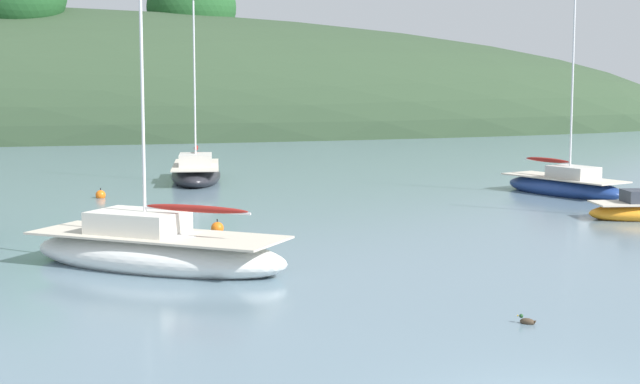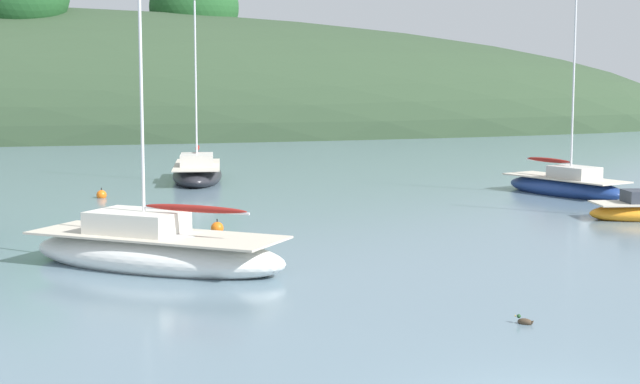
% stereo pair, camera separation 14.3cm
% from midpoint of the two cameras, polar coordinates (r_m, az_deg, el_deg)
% --- Properties ---
extents(sailboat_teal_outer, '(3.07, 7.35, 9.16)m').
position_cam_midpoint_polar(sailboat_teal_outer, '(49.93, -6.98, 1.09)').
color(sailboat_teal_outer, '#232328').
rests_on(sailboat_teal_outer, ground).
extents(sailboat_blue_center, '(8.05, 6.70, 9.63)m').
position_cam_midpoint_polar(sailboat_blue_center, '(28.14, -9.31, -3.36)').
color(sailboat_blue_center, white).
rests_on(sailboat_blue_center, ground).
extents(sailboat_red_portside, '(4.53, 6.72, 9.14)m').
position_cam_midpoint_polar(sailboat_red_portside, '(45.67, 14.02, 0.36)').
color(sailboat_red_portside, navy).
rests_on(sailboat_red_portside, ground).
extents(mooring_buoy_inner, '(0.44, 0.44, 0.54)m').
position_cam_midpoint_polar(mooring_buoy_inner, '(44.20, -12.35, -0.17)').
color(mooring_buoy_inner, orange).
rests_on(mooring_buoy_inner, ground).
extents(mooring_buoy_outer, '(0.44, 0.44, 0.54)m').
position_cam_midpoint_polar(mooring_buoy_outer, '(34.18, -5.81, -2.08)').
color(mooring_buoy_outer, orange).
rests_on(mooring_buoy_outer, ground).
extents(duck_straggler, '(0.37, 0.37, 0.24)m').
position_cam_midpoint_polar(duck_straggler, '(22.15, 11.86, -7.30)').
color(duck_straggler, '#473828').
rests_on(duck_straggler, ground).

